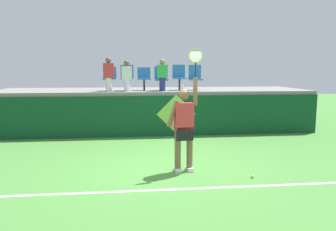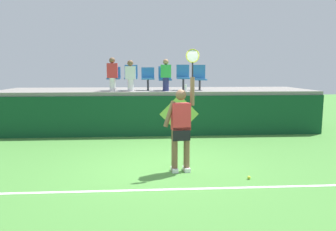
{
  "view_description": "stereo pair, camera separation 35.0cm",
  "coord_description": "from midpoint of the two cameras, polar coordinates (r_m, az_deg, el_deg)",
  "views": [
    {
      "loc": [
        -0.75,
        -6.9,
        2.14
      ],
      "look_at": [
        0.16,
        1.2,
        0.98
      ],
      "focal_mm": 34.76,
      "sensor_mm": 36.0,
      "label": 1
    },
    {
      "loc": [
        -0.4,
        -6.94,
        2.14
      ],
      "look_at": [
        0.16,
        1.2,
        0.98
      ],
      "focal_mm": 34.76,
      "sensor_mm": 36.0,
      "label": 2
    }
  ],
  "objects": [
    {
      "name": "court_baseline_stripe",
      "position": [
        5.98,
        -0.49,
        -12.83
      ],
      "size": [
        9.79,
        0.08,
        0.01
      ],
      "primitive_type": "cube",
      "color": "white",
      "rests_on": "ground_plane"
    },
    {
      "name": "stadium_chair_0",
      "position": [
        11.25,
        -11.07,
        6.66
      ],
      "size": [
        0.44,
        0.42,
        0.8
      ],
      "color": "#38383D",
      "rests_on": "spectator_platform"
    },
    {
      "name": "stadium_chair_4",
      "position": [
        11.32,
        1.09,
        6.96
      ],
      "size": [
        0.44,
        0.42,
        0.88
      ],
      "color": "#38383D",
      "rests_on": "spectator_platform"
    },
    {
      "name": "tennis_ball",
      "position": [
        6.73,
        13.12,
        -10.35
      ],
      "size": [
        0.07,
        0.07,
        0.07
      ],
      "primitive_type": "sphere",
      "color": "#D1E533",
      "rests_on": "ground_plane"
    },
    {
      "name": "spectator_platform",
      "position": [
        11.76,
        -3.6,
        4.31
      ],
      "size": [
        10.88,
        2.85,
        0.12
      ],
      "primitive_type": "cube",
      "color": "gray",
      "rests_on": "court_back_wall"
    },
    {
      "name": "court_back_wall",
      "position": [
        10.47,
        -3.19,
        -0.08
      ],
      "size": [
        10.88,
        0.2,
        1.31
      ],
      "primitive_type": "cube",
      "color": "#0F4223",
      "rests_on": "ground_plane"
    },
    {
      "name": "stadium_chair_3",
      "position": [
        11.25,
        -2.11,
        6.71
      ],
      "size": [
        0.44,
        0.42,
        0.82
      ],
      "color": "#38383D",
      "rests_on": "spectator_platform"
    },
    {
      "name": "ground_plane",
      "position": [
        7.27,
        -1.61,
        -9.03
      ],
      "size": [
        40.0,
        40.0,
        0.0
      ],
      "primitive_type": "plane",
      "color": "#478438"
    },
    {
      "name": "stadium_chair_1",
      "position": [
        11.23,
        -8.08,
        6.85
      ],
      "size": [
        0.44,
        0.42,
        0.87
      ],
      "color": "#38383D",
      "rests_on": "spectator_platform"
    },
    {
      "name": "water_bottle",
      "position": [
        10.57,
        1.59,
        4.84
      ],
      "size": [
        0.08,
        0.08,
        0.23
      ],
      "primitive_type": "cylinder",
      "color": "white",
      "rests_on": "spectator_platform"
    },
    {
      "name": "stadium_chair_5",
      "position": [
        11.41,
        3.93,
        6.83
      ],
      "size": [
        0.44,
        0.42,
        0.87
      ],
      "color": "#38383D",
      "rests_on": "spectator_platform"
    },
    {
      "name": "spectator_1",
      "position": [
        10.8,
        -1.93,
        7.2
      ],
      "size": [
        0.34,
        0.2,
        1.05
      ],
      "color": "navy",
      "rests_on": "spectator_platform"
    },
    {
      "name": "tennis_player",
      "position": [
        6.76,
        1.36,
        -1.78
      ],
      "size": [
        0.75,
        0.3,
        2.55
      ],
      "color": "white",
      "rests_on": "ground_plane"
    },
    {
      "name": "stadium_chair_2",
      "position": [
        11.22,
        -5.13,
        6.71
      ],
      "size": [
        0.44,
        0.42,
        0.78
      ],
      "color": "#38383D",
      "rests_on": "spectator_platform"
    },
    {
      "name": "wall_signage_mount",
      "position": [
        10.53,
        0.49,
        -3.62
      ],
      "size": [
        1.27,
        0.01,
        1.35
      ],
      "color": "#0F4223",
      "rests_on": "ground_plane"
    },
    {
      "name": "spectator_0",
      "position": [
        10.83,
        -8.15,
        7.03
      ],
      "size": [
        0.34,
        0.2,
        1.01
      ],
      "color": "white",
      "rests_on": "spectator_platform"
    },
    {
      "name": "spectator_2",
      "position": [
        10.8,
        -11.28,
        7.2
      ],
      "size": [
        0.34,
        0.2,
        1.1
      ],
      "color": "white",
      "rests_on": "spectator_platform"
    }
  ]
}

